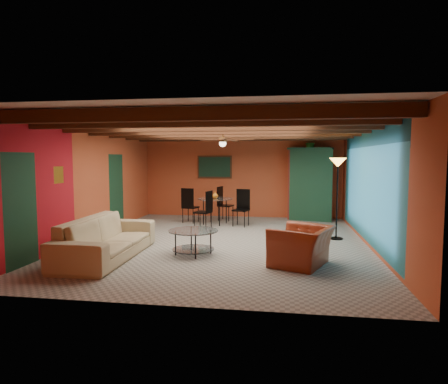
% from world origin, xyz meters
% --- Properties ---
extents(room, '(6.52, 8.01, 2.71)m').
position_xyz_m(room, '(0.00, 0.11, 2.36)').
color(room, gray).
rests_on(room, ground).
extents(sofa, '(1.10, 2.73, 0.79)m').
position_xyz_m(sofa, '(-2.01, -1.77, 0.40)').
color(sofa, tan).
rests_on(sofa, ground).
extents(armchair, '(1.30, 1.37, 0.71)m').
position_xyz_m(armchair, '(1.73, -1.74, 0.35)').
color(armchair, maroon).
rests_on(armchair, ground).
extents(coffee_table, '(1.33, 1.33, 0.51)m').
position_xyz_m(coffee_table, '(-0.40, -1.27, 0.26)').
color(coffee_table, white).
rests_on(coffee_table, ground).
extents(dining_table, '(2.49, 2.49, 1.06)m').
position_xyz_m(dining_table, '(-0.60, 2.37, 0.53)').
color(dining_table, silver).
rests_on(dining_table, ground).
extents(armoire, '(1.37, 0.89, 2.21)m').
position_xyz_m(armoire, '(2.20, 3.70, 1.11)').
color(armoire, maroon).
rests_on(armoire, ground).
extents(floor_lamp, '(0.41, 0.41, 1.96)m').
position_xyz_m(floor_lamp, '(2.65, 0.74, 0.98)').
color(floor_lamp, black).
rests_on(floor_lamp, ground).
extents(ceiling_fan, '(1.50, 1.50, 0.44)m').
position_xyz_m(ceiling_fan, '(0.00, 0.00, 2.36)').
color(ceiling_fan, '#472614').
rests_on(ceiling_fan, ceiling).
extents(painting, '(1.05, 0.03, 0.65)m').
position_xyz_m(painting, '(-0.90, 3.96, 1.65)').
color(painting, black).
rests_on(painting, wall_back).
extents(potted_plant, '(0.47, 0.42, 0.48)m').
position_xyz_m(potted_plant, '(2.20, 3.70, 2.45)').
color(potted_plant, '#26661E').
rests_on(potted_plant, armoire).
extents(vase, '(0.21, 0.21, 0.20)m').
position_xyz_m(vase, '(-0.60, 2.37, 1.16)').
color(vase, orange).
rests_on(vase, dining_table).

